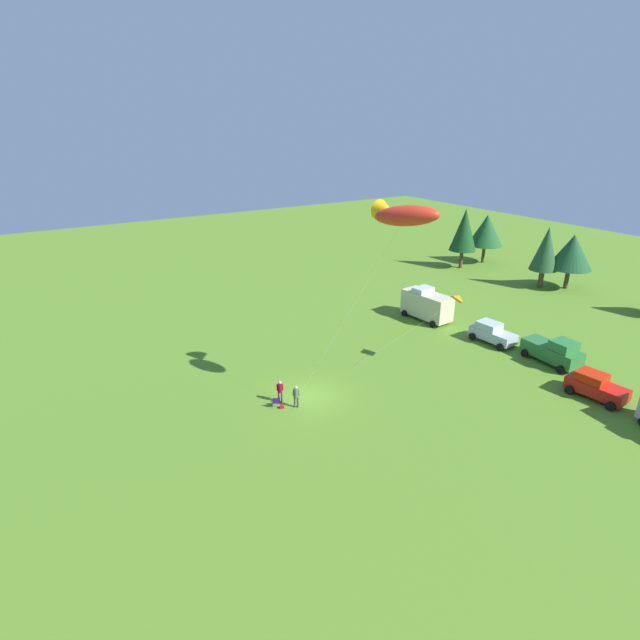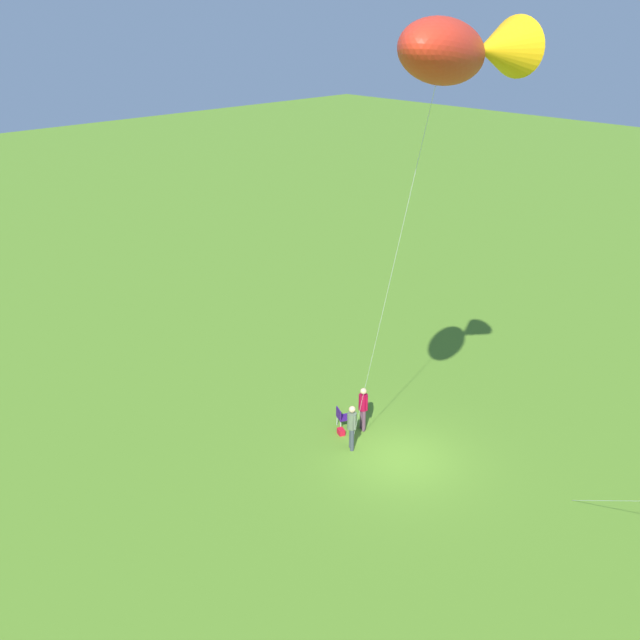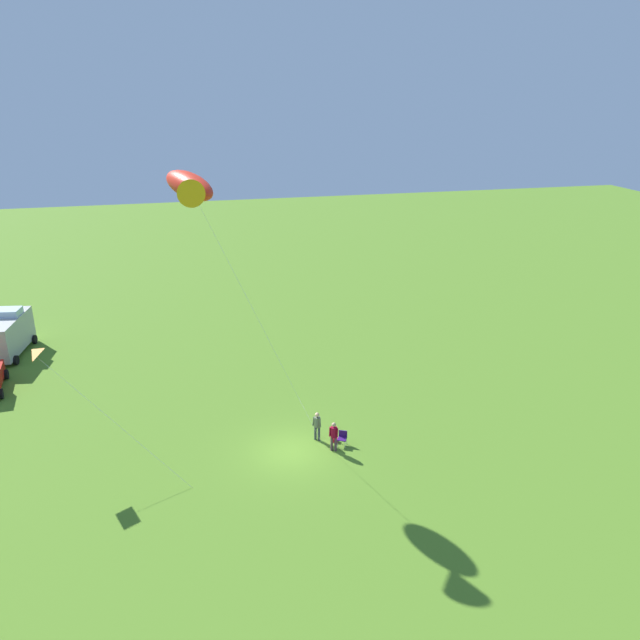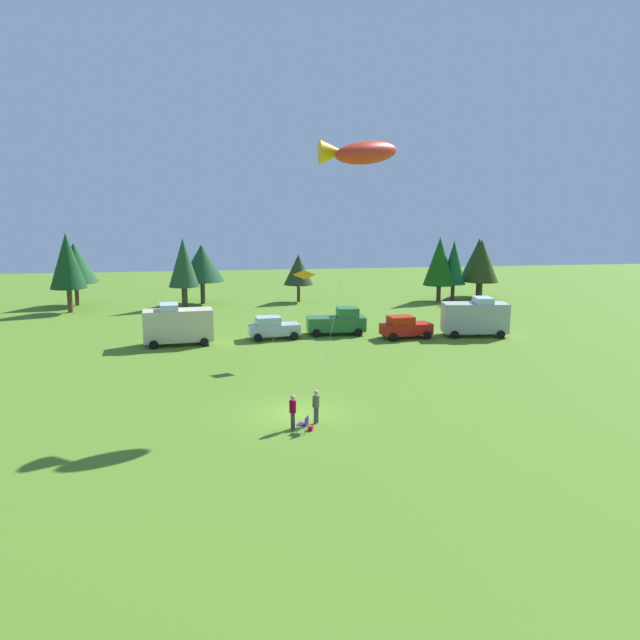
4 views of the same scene
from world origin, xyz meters
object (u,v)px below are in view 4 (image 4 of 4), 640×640
object	(u,v)px
car_silver_compact	(273,328)
car_red_sedan	(405,327)
backpack_on_grass	(311,428)
truck_green_flatbed	(338,322)
person_kite_flyer	(316,404)
van_camper_beige	(178,325)
folding_chair	(304,423)
person_spectator	(293,409)
kite_delta_orange	(304,273)
kite_large_fish	(358,153)
van_motorhome_grey	(475,317)

from	to	relation	value
car_silver_compact	car_red_sedan	xyz separation A→B (m)	(10.98, -1.58, 0.00)
car_silver_compact	backpack_on_grass	bearing A→B (deg)	85.31
truck_green_flatbed	person_kite_flyer	bearing A→B (deg)	-100.71
person_kite_flyer	truck_green_flatbed	bearing A→B (deg)	-67.51
van_camper_beige	car_red_sedan	xyz separation A→B (m)	(18.67, -0.50, -0.69)
folding_chair	car_silver_compact	size ratio (longest dim) A/B	0.19
van_camper_beige	person_spectator	bearing A→B (deg)	102.92
person_kite_flyer	truck_green_flatbed	world-z (taller)	truck_green_flatbed
folding_chair	truck_green_flatbed	bearing A→B (deg)	-78.35
van_camper_beige	kite_delta_orange	world-z (taller)	kite_delta_orange
van_camper_beige	car_silver_compact	xyz separation A→B (m)	(7.69, 1.07, -0.69)
person_spectator	backpack_on_grass	xyz separation A→B (m)	(0.85, -0.31, -0.91)
folding_chair	kite_delta_orange	size ratio (longest dim) A/B	0.10
folding_chair	kite_large_fish	bearing A→B (deg)	-93.51
person_spectator	kite_large_fish	bearing A→B (deg)	-99.23
van_camper_beige	kite_large_fish	xyz separation A→B (m)	(11.35, -14.23, 12.25)
backpack_on_grass	truck_green_flatbed	distance (m)	23.92
person_spectator	van_motorhome_grey	bearing A→B (deg)	-105.80
car_red_sedan	kite_large_fish	size ratio (longest dim) A/B	0.29
person_kite_flyer	folding_chair	bearing A→B (deg)	94.50
van_camper_beige	car_red_sedan	world-z (taller)	van_camper_beige
person_spectator	folding_chair	bearing A→B (deg)	153.69
folding_chair	van_motorhome_grey	bearing A→B (deg)	-103.64
van_camper_beige	car_silver_compact	size ratio (longest dim) A/B	1.29
truck_green_flatbed	van_camper_beige	bearing A→B (deg)	-168.28
car_silver_compact	truck_green_flatbed	size ratio (longest dim) A/B	0.85
person_kite_flyer	van_motorhome_grey	xyz separation A→B (m)	(16.93, 19.63, 0.62)
backpack_on_grass	truck_green_flatbed	bearing A→B (deg)	75.64
car_silver_compact	kite_delta_orange	xyz separation A→B (m)	(1.70, -6.91, 5.23)
backpack_on_grass	kite_delta_orange	bearing A→B (deg)	82.99
car_silver_compact	car_red_sedan	world-z (taller)	same
van_camper_beige	van_motorhome_grey	bearing A→B (deg)	173.87
truck_green_flatbed	folding_chair	bearing A→B (deg)	-101.80
person_kite_flyer	car_silver_compact	world-z (taller)	car_silver_compact
person_spectator	car_silver_compact	distance (m)	21.93
person_kite_flyer	truck_green_flatbed	xyz separation A→B (m)	(5.50, 22.21, 0.08)
van_camper_beige	car_red_sedan	bearing A→B (deg)	173.63
folding_chair	truck_green_flatbed	distance (m)	24.31
van_camper_beige	kite_delta_orange	distance (m)	11.95
person_spectator	car_red_sedan	xyz separation A→B (m)	(12.01, 20.33, -0.07)
folding_chair	person_spectator	xyz separation A→B (m)	(-0.48, 0.63, 0.53)
person_spectator	van_camper_beige	xyz separation A→B (m)	(-6.66, 20.83, 0.62)
van_camper_beige	car_silver_compact	world-z (taller)	van_camper_beige
car_red_sedan	van_camper_beige	bearing A→B (deg)	-7.55
person_kite_flyer	folding_chair	distance (m)	1.58
backpack_on_grass	kite_delta_orange	distance (m)	16.57
person_kite_flyer	car_red_sedan	size ratio (longest dim) A/B	0.40
person_spectator	kite_delta_orange	size ratio (longest dim) A/B	0.22
backpack_on_grass	van_camper_beige	world-z (taller)	van_camper_beige
backpack_on_grass	car_red_sedan	size ratio (longest dim) A/B	0.07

